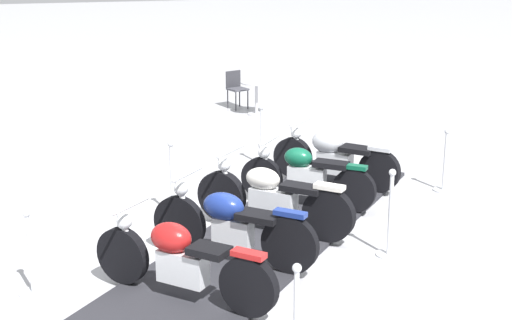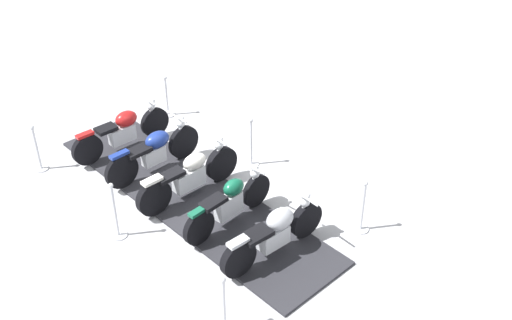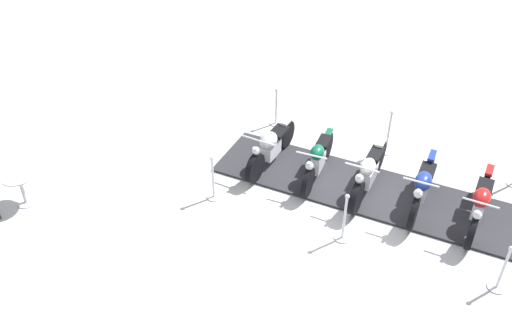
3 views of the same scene
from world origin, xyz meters
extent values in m
plane|color=#B2B2B7|center=(0.00, 0.00, 0.00)|extent=(80.00, 80.00, 0.00)
cube|color=#28282D|center=(0.00, 0.00, 0.03)|extent=(6.07, 5.80, 0.05)
cylinder|color=black|center=(-2.20, 1.01, 0.38)|extent=(0.57, 0.56, 0.66)
cylinder|color=black|center=(-1.11, 2.06, 0.38)|extent=(0.57, 0.56, 0.66)
cube|color=silver|center=(-1.66, 1.53, 0.41)|extent=(0.57, 0.56, 0.34)
ellipsoid|color=#B7BAC1|center=(-1.75, 1.44, 0.73)|extent=(0.62, 0.62, 0.36)
cube|color=black|center=(-1.39, 1.79, 0.68)|extent=(0.60, 0.59, 0.08)
cube|color=#B7BAC1|center=(-1.11, 2.06, 0.74)|extent=(0.38, 0.37, 0.06)
cylinder|color=silver|center=(-2.14, 1.06, 0.66)|extent=(0.26, 0.25, 0.56)
cylinder|color=silver|center=(-2.09, 1.12, 1.00)|extent=(0.58, 0.59, 0.04)
sphere|color=silver|center=(-2.16, 1.05, 0.80)|extent=(0.18, 0.18, 0.18)
cylinder|color=black|center=(-1.28, 0.21, 0.37)|extent=(0.49, 0.57, 0.64)
cylinder|color=black|center=(-0.37, 1.32, 0.37)|extent=(0.49, 0.57, 0.64)
cube|color=silver|center=(-0.83, 0.77, 0.44)|extent=(0.50, 0.55, 0.41)
ellipsoid|color=#0F5138|center=(-0.91, 0.66, 0.77)|extent=(0.49, 0.51, 0.29)
cube|color=black|center=(-0.60, 1.05, 0.72)|extent=(0.52, 0.55, 0.08)
cube|color=#0F5138|center=(-0.37, 1.32, 0.73)|extent=(0.33, 0.36, 0.06)
cylinder|color=silver|center=(-1.24, 0.26, 0.65)|extent=(0.22, 0.25, 0.55)
cylinder|color=silver|center=(-1.20, 0.31, 0.98)|extent=(0.54, 0.45, 0.04)
sphere|color=silver|center=(-1.26, 0.24, 0.78)|extent=(0.18, 0.18, 0.18)
cylinder|color=black|center=(-0.55, -0.58, 0.41)|extent=(0.59, 0.61, 0.71)
cylinder|color=black|center=(0.55, 0.58, 0.41)|extent=(0.59, 0.61, 0.71)
cube|color=silver|center=(0.00, 0.00, 0.44)|extent=(0.62, 0.63, 0.38)
ellipsoid|color=silver|center=(-0.11, -0.11, 0.76)|extent=(0.55, 0.56, 0.30)
cube|color=black|center=(0.28, 0.30, 0.71)|extent=(0.57, 0.58, 0.08)
cube|color=silver|center=(0.55, 0.58, 0.79)|extent=(0.39, 0.40, 0.06)
cylinder|color=silver|center=(-0.50, -0.53, 0.71)|extent=(0.24, 0.25, 0.61)
cylinder|color=silver|center=(-0.45, -0.48, 1.07)|extent=(0.53, 0.50, 0.04)
sphere|color=silver|center=(-0.52, -0.55, 0.87)|extent=(0.18, 0.18, 0.18)
cylinder|color=black|center=(0.32, -1.33, 0.41)|extent=(0.56, 0.60, 0.71)
cylinder|color=black|center=(1.34, -0.20, 0.41)|extent=(0.56, 0.60, 0.71)
cube|color=silver|center=(0.83, -0.77, 0.42)|extent=(0.48, 0.50, 0.35)
ellipsoid|color=navy|center=(0.75, -0.86, 0.74)|extent=(0.61, 0.62, 0.34)
cube|color=black|center=(1.06, -0.51, 0.69)|extent=(0.57, 0.58, 0.08)
cube|color=navy|center=(1.34, -0.20, 0.79)|extent=(0.36, 0.38, 0.06)
cylinder|color=silver|center=(0.36, -1.28, 0.71)|extent=(0.23, 0.24, 0.61)
cylinder|color=silver|center=(0.41, -1.23, 1.07)|extent=(0.53, 0.48, 0.04)
sphere|color=silver|center=(0.34, -1.30, 0.87)|extent=(0.18, 0.18, 0.18)
cylinder|color=black|center=(1.08, -2.12, 0.38)|extent=(0.55, 0.56, 0.66)
cylinder|color=black|center=(2.23, -0.94, 0.38)|extent=(0.55, 0.56, 0.66)
cube|color=silver|center=(1.66, -1.53, 0.42)|extent=(0.55, 0.55, 0.36)
ellipsoid|color=#AD1919|center=(1.56, -1.63, 0.74)|extent=(0.58, 0.58, 0.33)
cube|color=black|center=(1.90, -1.29, 0.69)|extent=(0.51, 0.51, 0.08)
cube|color=#AD1919|center=(2.23, -0.94, 0.74)|extent=(0.36, 0.36, 0.06)
cylinder|color=silver|center=(1.13, -2.07, 0.67)|extent=(0.25, 0.25, 0.57)
cylinder|color=silver|center=(1.18, -2.01, 1.01)|extent=(0.49, 0.48, 0.04)
sphere|color=silver|center=(1.11, -2.09, 0.81)|extent=(0.18, 0.18, 0.18)
cylinder|color=silver|center=(1.00, -3.12, 0.01)|extent=(0.33, 0.33, 0.03)
cylinder|color=silver|center=(1.00, -3.12, 0.48)|extent=(0.05, 0.05, 0.91)
sphere|color=silver|center=(1.00, -3.12, 0.97)|extent=(0.09, 0.09, 0.09)
cylinder|color=silver|center=(1.10, 1.19, 0.01)|extent=(0.31, 0.31, 0.03)
cylinder|color=silver|center=(1.10, 1.19, 0.54)|extent=(0.05, 0.05, 1.04)
sphere|color=silver|center=(1.10, 1.19, 1.10)|extent=(0.09, 0.09, 0.09)
cylinder|color=silver|center=(-3.19, 0.75, 0.01)|extent=(0.31, 0.31, 0.03)
cylinder|color=silver|center=(-3.19, 0.75, 0.51)|extent=(0.05, 0.05, 0.97)
sphere|color=silver|center=(-3.19, 0.75, 1.03)|extent=(0.09, 0.09, 0.09)
cylinder|color=silver|center=(-1.10, -1.19, 0.01)|extent=(0.31, 0.31, 0.03)
cylinder|color=silver|center=(-1.10, -1.19, 0.52)|extent=(0.05, 0.05, 1.00)
sphere|color=silver|center=(-1.10, -1.19, 1.06)|extent=(0.09, 0.09, 0.09)
cylinder|color=silver|center=(-1.00, 3.12, 0.01)|extent=(0.31, 0.31, 0.03)
cylinder|color=silver|center=(-1.00, 3.12, 0.48)|extent=(0.05, 0.05, 0.91)
sphere|color=silver|center=(-1.00, 3.12, 0.97)|extent=(0.09, 0.09, 0.09)
cylinder|color=#B7B7BC|center=(-7.01, 1.74, 0.01)|extent=(0.39, 0.39, 0.02)
cylinder|color=#B7B7BC|center=(-7.01, 1.74, 0.37)|extent=(0.07, 0.07, 0.69)
cylinder|color=#B7B7BC|center=(-7.01, 1.74, 0.73)|extent=(0.71, 0.71, 0.03)
camera|label=1|loc=(9.09, -2.79, 3.85)|focal=52.80mm
camera|label=2|loc=(-1.84, 9.29, 7.21)|focal=43.13mm
camera|label=3|loc=(-4.97, -8.07, 7.55)|focal=38.49mm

